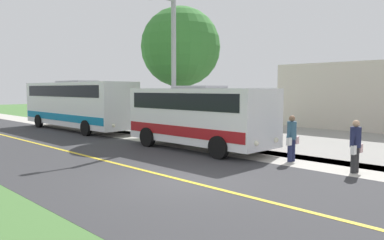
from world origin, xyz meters
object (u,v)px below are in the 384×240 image
(street_light_pole, at_px, (172,63))
(transit_bus_rear, at_px, (77,103))
(shuttle_bus_front, at_px, (199,114))
(pedestrian_with_bags, at_px, (355,144))
(pedestrian_waiting, at_px, (292,137))
(tree_curbside, at_px, (181,47))

(street_light_pole, bearing_deg, transit_bus_rear, -87.61)
(shuttle_bus_front, xyz_separation_m, pedestrian_with_bags, (-0.17, 6.84, -0.65))
(pedestrian_with_bags, bearing_deg, transit_bus_rear, -89.48)
(pedestrian_waiting, xyz_separation_m, street_light_pole, (-0.01, -6.67, 3.04))
(pedestrian_waiting, bearing_deg, transit_bus_rear, -88.68)
(pedestrian_with_bags, bearing_deg, shuttle_bus_front, -88.57)
(shuttle_bus_front, xyz_separation_m, street_light_pole, (-0.38, -2.24, 2.41))
(shuttle_bus_front, relative_size, transit_bus_rear, 0.68)
(shuttle_bus_front, relative_size, pedestrian_waiting, 4.19)
(pedestrian_waiting, distance_m, street_light_pole, 7.33)
(transit_bus_rear, bearing_deg, pedestrian_waiting, 91.32)
(transit_bus_rear, relative_size, tree_curbside, 1.44)
(pedestrian_with_bags, height_order, pedestrian_waiting, pedestrian_waiting)
(transit_bus_rear, height_order, street_light_pole, street_light_pole)
(transit_bus_rear, bearing_deg, tree_curbside, 113.01)
(transit_bus_rear, xyz_separation_m, pedestrian_with_bags, (-0.16, 18.00, -0.85))
(pedestrian_with_bags, xyz_separation_m, street_light_pole, (-0.21, -9.08, 3.05))
(shuttle_bus_front, distance_m, transit_bus_rear, 11.16)
(shuttle_bus_front, relative_size, pedestrian_with_bags, 4.24)
(shuttle_bus_front, bearing_deg, pedestrian_with_bags, 91.43)
(pedestrian_with_bags, bearing_deg, street_light_pole, -91.31)
(shuttle_bus_front, xyz_separation_m, transit_bus_rear, (-0.01, -11.16, 0.20))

